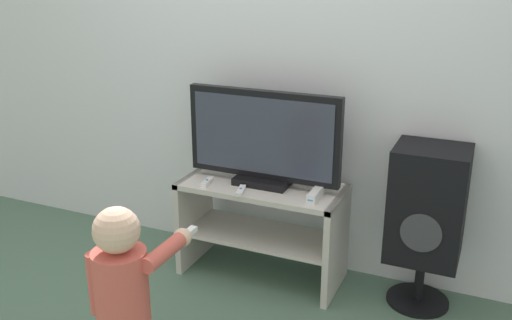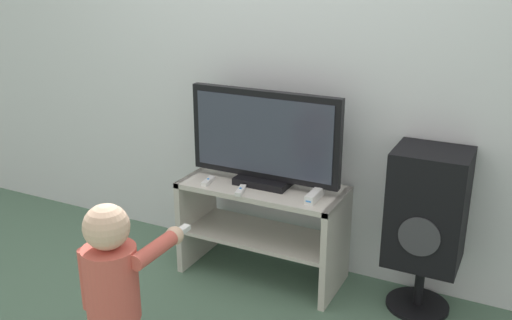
{
  "view_description": "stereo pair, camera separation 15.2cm",
  "coord_description": "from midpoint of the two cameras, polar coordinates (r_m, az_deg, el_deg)",
  "views": [
    {
      "loc": [
        1.19,
        -2.57,
        1.78
      ],
      "look_at": [
        0.0,
        0.13,
        0.75
      ],
      "focal_mm": 40.0,
      "sensor_mm": 36.0,
      "label": 1
    },
    {
      "loc": [
        1.33,
        -2.51,
        1.78
      ],
      "look_at": [
        0.0,
        0.13,
        0.75
      ],
      "focal_mm": 40.0,
      "sensor_mm": 36.0,
      "label": 2
    }
  ],
  "objects": [
    {
      "name": "ground_plane",
      "position": [
        3.35,
        0.33,
        -12.94
      ],
      "size": [
        16.0,
        16.0,
        0.0
      ],
      "primitive_type": "plane",
      "color": "#4C6B56"
    },
    {
      "name": "wall_back",
      "position": [
        3.33,
        4.28,
        10.81
      ],
      "size": [
        10.0,
        0.06,
        2.6
      ],
      "color": "silver",
      "rests_on": "ground_plane"
    },
    {
      "name": "tv_stand",
      "position": [
        3.34,
        1.96,
        -5.81
      ],
      "size": [
        0.94,
        0.42,
        0.58
      ],
      "color": "beige",
      "rests_on": "ground_plane"
    },
    {
      "name": "television",
      "position": [
        3.18,
        2.2,
        2.07
      ],
      "size": [
        0.9,
        0.2,
        0.54
      ],
      "color": "black",
      "rests_on": "tv_stand"
    },
    {
      "name": "game_console",
      "position": [
        3.08,
        7.33,
        -3.51
      ],
      "size": [
        0.05,
        0.2,
        0.05
      ],
      "color": "white",
      "rests_on": "tv_stand"
    },
    {
      "name": "remote_primary",
      "position": [
        3.29,
        -3.49,
        -2.12
      ],
      "size": [
        0.05,
        0.13,
        0.03
      ],
      "color": "white",
      "rests_on": "tv_stand"
    },
    {
      "name": "remote_secondary",
      "position": [
        3.15,
        -0.17,
        -3.07
      ],
      "size": [
        0.06,
        0.13,
        0.03
      ],
      "color": "white",
      "rests_on": "tv_stand"
    },
    {
      "name": "child",
      "position": [
        2.47,
        -12.27,
        -12.03
      ],
      "size": [
        0.33,
        0.49,
        0.88
      ],
      "color": "#3F4C72",
      "rests_on": "ground_plane"
    },
    {
      "name": "speaker_tower",
      "position": [
        3.09,
        18.11,
        -4.89
      ],
      "size": [
        0.38,
        0.34,
        0.9
      ],
      "color": "black",
      "rests_on": "ground_plane"
    }
  ]
}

